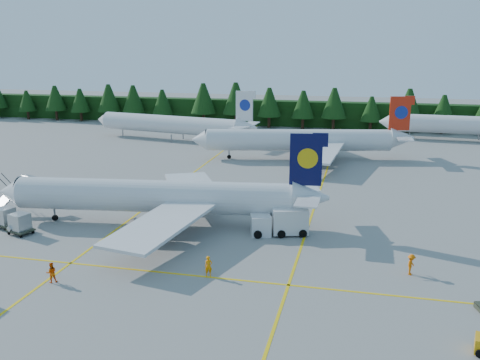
% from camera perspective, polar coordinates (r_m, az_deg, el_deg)
% --- Properties ---
extents(ground, '(320.00, 320.00, 0.00)m').
position_cam_1_polar(ground, '(51.66, -0.51, -7.71)').
color(ground, gray).
rests_on(ground, ground).
extents(taxi_stripe_a, '(0.25, 120.00, 0.01)m').
position_cam_1_polar(taxi_stripe_a, '(73.78, -7.42, -1.01)').
color(taxi_stripe_a, yellow).
rests_on(taxi_stripe_a, ground).
extents(taxi_stripe_b, '(0.25, 120.00, 0.01)m').
position_cam_1_polar(taxi_stripe_b, '(69.49, 8.24, -2.01)').
color(taxi_stripe_b, yellow).
rests_on(taxi_stripe_b, ground).
extents(taxi_stripe_cross, '(80.00, 0.25, 0.01)m').
position_cam_1_polar(taxi_stripe_cross, '(46.33, -2.30, -10.41)').
color(taxi_stripe_cross, yellow).
rests_on(taxi_stripe_cross, ground).
extents(treeline_hedge, '(220.00, 4.00, 6.00)m').
position_cam_1_polar(treeline_hedge, '(130.05, 8.13, 6.97)').
color(treeline_hedge, black).
rests_on(treeline_hedge, ground).
extents(airliner_navy, '(35.71, 29.22, 10.40)m').
position_cam_1_polar(airliner_navy, '(59.40, -9.76, -1.76)').
color(airliner_navy, silver).
rests_on(airliner_navy, ground).
extents(airliner_red, '(36.67, 29.86, 10.79)m').
position_cam_1_polar(airliner_red, '(92.50, 5.85, 4.22)').
color(airliner_red, silver).
rests_on(airliner_red, ground).
extents(airliner_far_left, '(36.32, 9.91, 10.65)m').
position_cam_1_polar(airliner_far_left, '(111.83, -8.00, 5.96)').
color(airliner_far_left, silver).
rests_on(airliner_far_left, ground).
extents(airliner_far_right, '(37.16, 5.69, 10.80)m').
position_cam_1_polar(airliner_far_right, '(118.48, 23.01, 5.45)').
color(airliner_far_right, silver).
rests_on(airliner_far_right, ground).
extents(service_truck, '(6.25, 3.79, 2.84)m').
position_cam_1_polar(service_truck, '(55.95, 4.23, -4.45)').
color(service_truck, white).
rests_on(service_truck, ground).
extents(uld_pair, '(5.66, 3.92, 1.87)m').
position_cam_1_polar(uld_pair, '(61.83, -23.10, -3.90)').
color(uld_pair, '#2F3426').
rests_on(uld_pair, ground).
extents(crew_a, '(0.78, 0.68, 1.80)m').
position_cam_1_polar(crew_a, '(46.40, -3.38, -9.17)').
color(crew_a, orange).
rests_on(crew_a, ground).
extents(crew_b, '(1.08, 1.04, 1.76)m').
position_cam_1_polar(crew_b, '(47.87, -19.48, -9.29)').
color(crew_b, '#EC5004').
rests_on(crew_b, ground).
extents(crew_c, '(0.76, 0.91, 1.86)m').
position_cam_1_polar(crew_c, '(48.85, 17.80, -8.60)').
color(crew_c, '#F16605').
rests_on(crew_c, ground).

